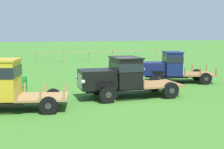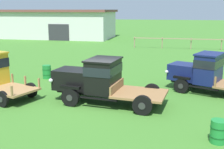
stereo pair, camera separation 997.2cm
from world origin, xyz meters
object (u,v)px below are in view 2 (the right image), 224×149
at_px(vintage_truck_midrow_center, 205,72).
at_px(oil_drum_near_fence, 218,131).
at_px(oil_drum_beside_row, 47,72).
at_px(farm_shed, 52,24).
at_px(vintage_truck_second_in_line, 98,79).

relative_size(vintage_truck_midrow_center, oil_drum_near_fence, 6.64).
bearing_deg(oil_drum_near_fence, oil_drum_beside_row, 143.04).
xyz_separation_m(oil_drum_beside_row, oil_drum_near_fence, (9.75, -7.33, -0.04)).
bearing_deg(farm_shed, vintage_truck_midrow_center, -52.19).
relative_size(farm_shed, vintage_truck_second_in_line, 3.48).
bearing_deg(oil_drum_near_fence, farm_shed, 122.06).
xyz_separation_m(farm_shed, oil_drum_near_fence, (21.11, -33.72, -1.85)).
bearing_deg(vintage_truck_midrow_center, vintage_truck_second_in_line, -150.42).
bearing_deg(vintage_truck_second_in_line, farm_shed, 117.72).
bearing_deg(oil_drum_near_fence, vintage_truck_midrow_center, 88.93).
bearing_deg(vintage_truck_second_in_line, oil_drum_beside_row, 139.03).
bearing_deg(oil_drum_beside_row, oil_drum_near_fence, -36.96).
bearing_deg(vintage_truck_midrow_center, farm_shed, 127.81).
relative_size(farm_shed, oil_drum_beside_row, 22.55).
height_order(oil_drum_beside_row, oil_drum_near_fence, oil_drum_beside_row).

